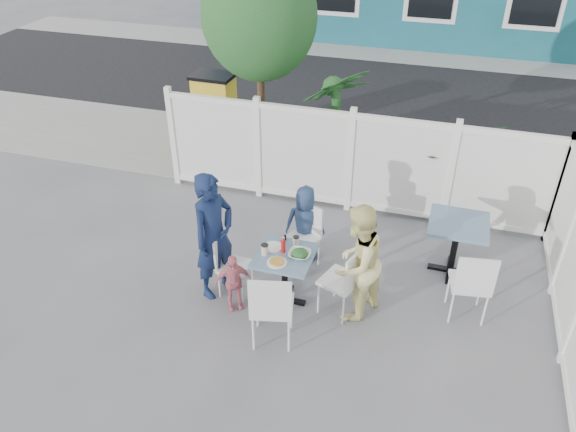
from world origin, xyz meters
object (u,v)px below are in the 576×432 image
(chair_near, at_px, (271,305))
(boy, at_px, (305,224))
(toddler, at_px, (233,282))
(chair_left, at_px, (229,260))
(man, at_px, (214,236))
(utility_cabinet, at_px, (215,111))
(chair_right, at_px, (346,277))
(spare_table, at_px, (457,234))
(main_table, at_px, (285,265))
(chair_back, at_px, (305,231))
(woman, at_px, (357,263))

(chair_near, relative_size, boy, 0.92)
(chair_near, relative_size, toddler, 1.30)
(chair_left, height_order, man, man)
(utility_cabinet, bearing_deg, toddler, -63.08)
(chair_near, bearing_deg, utility_cabinet, 106.72)
(chair_right, xyz_separation_m, chair_near, (-0.68, -0.74, 0.04))
(man, bearing_deg, chair_left, -57.80)
(man, bearing_deg, spare_table, -44.32)
(main_table, distance_m, boy, 0.93)
(chair_back, relative_size, man, 0.52)
(main_table, bearing_deg, man, -177.21)
(chair_right, height_order, woman, woman)
(man, relative_size, toddler, 2.14)
(man, bearing_deg, boy, -19.79)
(boy, relative_size, toddler, 1.41)
(chair_left, distance_m, boy, 1.18)
(chair_back, xyz_separation_m, toddler, (-0.59, -1.11, -0.12))
(chair_left, bearing_deg, chair_near, 50.32)
(chair_back, bearing_deg, toddler, 86.47)
(main_table, bearing_deg, woman, 2.98)
(boy, bearing_deg, woman, 121.04)
(man, bearing_deg, chair_right, -66.50)
(boy, bearing_deg, man, 35.32)
(woman, xyz_separation_m, boy, (-0.85, 0.89, -0.20))
(main_table, relative_size, chair_right, 0.75)
(chair_right, bearing_deg, utility_cabinet, 60.21)
(utility_cabinet, relative_size, toddler, 1.66)
(utility_cabinet, xyz_separation_m, chair_near, (2.63, -4.67, -0.06))
(woman, bearing_deg, utility_cabinet, -113.89)
(boy, xyz_separation_m, toddler, (-0.56, -1.22, -0.16))
(chair_back, bearing_deg, main_table, 112.34)
(man, bearing_deg, main_table, -65.14)
(main_table, xyz_separation_m, chair_near, (0.08, -0.74, 0.03))
(utility_cabinet, xyz_separation_m, chair_back, (2.58, -3.10, -0.14))
(utility_cabinet, bearing_deg, spare_table, -29.72)
(chair_near, bearing_deg, man, 131.06)
(woman, bearing_deg, spare_table, 161.32)
(chair_left, xyz_separation_m, man, (-0.17, -0.03, 0.35))
(spare_table, distance_m, man, 3.08)
(spare_table, xyz_separation_m, woman, (-1.09, -1.14, 0.14))
(chair_back, bearing_deg, boy, -49.96)
(chair_back, bearing_deg, chair_left, 72.95)
(spare_table, relative_size, chair_right, 0.82)
(woman, bearing_deg, boy, -111.28)
(main_table, xyz_separation_m, toddler, (-0.56, -0.29, -0.17))
(chair_left, height_order, chair_near, chair_near)
(chair_right, distance_m, chair_back, 1.10)
(toddler, bearing_deg, boy, 33.86)
(toddler, bearing_deg, man, 110.73)
(utility_cabinet, xyz_separation_m, main_table, (2.55, -3.92, -0.09))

